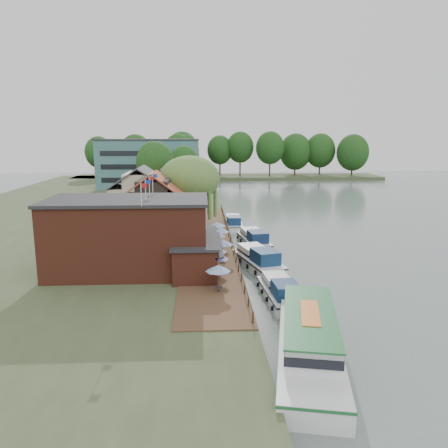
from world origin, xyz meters
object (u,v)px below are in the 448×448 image
object	(u,v)px
umbrella_5	(220,237)
umbrella_3	(223,250)
umbrella_1	(218,266)
cottage_a	(155,205)
cruiser_1	(258,257)
swan	(284,321)
cruiser_2	(254,237)
tour_boat	(310,339)
willow	(190,192)
cruiser_3	(233,221)
cottage_c	(172,188)
cottage_b	(142,195)
cruiser_0	(280,289)
umbrella_4	(217,242)
umbrella_2	(215,258)
umbrella_6	(217,231)
hotel_block	(150,163)
pub	(149,235)
umbrella_0	(218,278)

from	to	relation	value
umbrella_5	umbrella_3	bearing A→B (deg)	-90.29
umbrella_1	cottage_a	bearing A→B (deg)	112.96
cruiser_1	swan	world-z (taller)	cruiser_1
umbrella_5	cruiser_2	bearing A→B (deg)	43.88
umbrella_3	swan	bearing A→B (deg)	-73.02
umbrella_5	cruiser_2	size ratio (longest dim) A/B	0.24
umbrella_1	tour_boat	xyz separation A→B (m)	(5.33, -13.70, -0.74)
willow	umbrella_5	distance (m)	12.60
cruiser_1	cruiser_3	size ratio (longest dim) A/B	1.14
cottage_a	cottage_c	world-z (taller)	same
cottage_b	umbrella_5	bearing A→B (deg)	-55.20
cottage_b	tour_boat	bearing A→B (deg)	-69.07
cruiser_0	cottage_c	bearing A→B (deg)	102.23
willow	umbrella_4	size ratio (longest dim) A/B	4.39
umbrella_4	umbrella_2	bearing A→B (deg)	-93.11
cottage_a	cruiser_0	bearing A→B (deg)	-58.46
umbrella_6	umbrella_3	bearing A→B (deg)	-88.26
umbrella_3	cruiser_1	world-z (taller)	umbrella_3
cruiser_0	willow	bearing A→B (deg)	103.57
cottage_b	umbrella_6	size ratio (longest dim) A/B	4.04
willow	umbrella_1	world-z (taller)	willow
cottage_c	tour_boat	size ratio (longest dim) A/B	0.60
hotel_block	cottage_c	size ratio (longest dim) A/B	2.99
umbrella_1	hotel_block	bearing A→B (deg)	101.16
pub	umbrella_4	size ratio (longest dim) A/B	8.42
umbrella_0	cruiser_0	size ratio (longest dim) A/B	0.26
umbrella_1	umbrella_6	world-z (taller)	same
umbrella_0	swan	bearing A→B (deg)	-40.55
umbrella_1	umbrella_2	distance (m)	2.56
umbrella_0	umbrella_3	size ratio (longest dim) A/B	1.00
umbrella_3	cruiser_2	distance (m)	11.49
umbrella_2	cruiser_2	xyz separation A→B (m)	(5.46, 13.35, -1.11)
umbrella_5	umbrella_1	bearing A→B (deg)	-93.91
cottage_b	cruiser_3	size ratio (longest dim) A/B	1.07
cottage_c	umbrella_4	bearing A→B (deg)	-76.12
pub	umbrella_5	xyz separation A→B (m)	(7.35, 8.67, -2.36)
cottage_c	umbrella_6	world-z (taller)	cottage_c
umbrella_2	swan	xyz separation A→B (m)	(4.93, -10.43, -2.07)
willow	cruiser_3	xyz separation A→B (m)	(6.58, 4.49, -5.14)
cruiser_0	swan	world-z (taller)	cruiser_0
willow	tour_boat	xyz separation A→B (m)	(8.39, -36.56, -4.66)
cottage_a	umbrella_0	size ratio (longest dim) A/B	3.62
pub	cottage_c	distance (m)	34.01
cottage_a	cruiser_2	xyz separation A→B (m)	(12.91, -1.96, -4.07)
cottage_b	cottage_a	bearing A→B (deg)	-73.30
willow	umbrella_4	distance (m)	14.53
tour_boat	cruiser_3	bearing A→B (deg)	104.01
pub	umbrella_0	xyz separation A→B (m)	(6.48, -6.54, -2.36)
hotel_block	willow	bearing A→B (deg)	-77.29
umbrella_3	umbrella_6	xyz separation A→B (m)	(-0.29, 9.60, 0.00)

